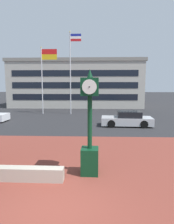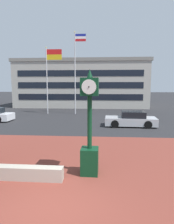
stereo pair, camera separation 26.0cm
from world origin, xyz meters
The scene contains 8 objects.
ground_plane centered at (0.00, 0.00, 0.00)m, with size 200.00×200.00×0.00m, color #262628.
plaza_brick_paving centered at (0.00, 2.10, 0.00)m, with size 44.00×12.20×0.01m, color brown.
planter_wall centered at (-1.52, 1.61, 0.25)m, with size 3.20×0.40×0.50m, color #ADA393.
street_clock centered at (1.01, 2.29, 1.74)m, with size 0.69×0.78×4.08m.
car_street_mid centered at (3.97, 12.05, 0.57)m, with size 4.36×2.11×1.28m.
flagpole_primary centered at (-4.89, 19.18, 4.98)m, with size 1.93×0.14×7.98m.
flagpole_secondary centered at (-1.66, 19.18, 5.50)m, with size 1.37×0.14×9.68m.
civic_building centered at (-1.87, 30.69, 3.74)m, with size 21.04×12.00×7.47m.
Camera 2 is at (1.48, -5.44, 3.48)m, focal length 32.90 mm.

